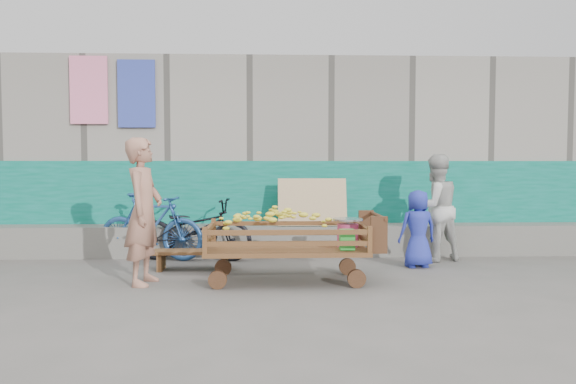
{
  "coord_description": "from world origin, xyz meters",
  "views": [
    {
      "loc": [
        -0.33,
        -5.21,
        1.34
      ],
      "look_at": [
        -0.09,
        1.2,
        1.0
      ],
      "focal_mm": 32.0,
      "sensor_mm": 36.0,
      "label": 1
    }
  ],
  "objects_px": {
    "woman": "(435,208)",
    "banana_cart": "(283,232)",
    "vendor_man": "(144,211)",
    "bicycle_blue": "(151,227)",
    "bench": "(193,255)",
    "child": "(418,229)",
    "bicycle_dark": "(194,230)"
  },
  "relations": [
    {
      "from": "woman",
      "to": "banana_cart",
      "type": "bearing_deg",
      "value": 12.9
    },
    {
      "from": "banana_cart",
      "to": "woman",
      "type": "bearing_deg",
      "value": 29.48
    },
    {
      "from": "banana_cart",
      "to": "vendor_man",
      "type": "xyz_separation_m",
      "value": [
        -1.56,
        -0.06,
        0.25
      ]
    },
    {
      "from": "vendor_man",
      "to": "bicycle_blue",
      "type": "xyz_separation_m",
      "value": [
        -0.27,
        1.48,
        -0.35
      ]
    },
    {
      "from": "bench",
      "to": "banana_cart",
      "type": "bearing_deg",
      "value": -31.76
    },
    {
      "from": "bench",
      "to": "child",
      "type": "bearing_deg",
      "value": 1.36
    },
    {
      "from": "bench",
      "to": "child",
      "type": "distance_m",
      "value": 2.93
    },
    {
      "from": "bench",
      "to": "child",
      "type": "xyz_separation_m",
      "value": [
        2.91,
        0.07,
        0.32
      ]
    },
    {
      "from": "banana_cart",
      "to": "woman",
      "type": "xyz_separation_m",
      "value": [
        2.15,
        1.22,
        0.17
      ]
    },
    {
      "from": "banana_cart",
      "to": "woman",
      "type": "distance_m",
      "value": 2.48
    },
    {
      "from": "woman",
      "to": "bicycle_blue",
      "type": "bearing_deg",
      "value": -19.57
    },
    {
      "from": "bench",
      "to": "bicycle_blue",
      "type": "height_order",
      "value": "bicycle_blue"
    },
    {
      "from": "vendor_man",
      "to": "woman",
      "type": "xyz_separation_m",
      "value": [
        3.71,
        1.28,
        -0.08
      ]
    },
    {
      "from": "vendor_man",
      "to": "bicycle_dark",
      "type": "height_order",
      "value": "vendor_man"
    },
    {
      "from": "bench",
      "to": "woman",
      "type": "relative_size",
      "value": 0.68
    },
    {
      "from": "bicycle_blue",
      "to": "vendor_man",
      "type": "bearing_deg",
      "value": -155.03
    },
    {
      "from": "banana_cart",
      "to": "bicycle_dark",
      "type": "distance_m",
      "value": 1.84
    },
    {
      "from": "bicycle_dark",
      "to": "bench",
      "type": "bearing_deg",
      "value": -164.88
    },
    {
      "from": "child",
      "to": "vendor_man",
      "type": "bearing_deg",
      "value": 5.71
    },
    {
      "from": "banana_cart",
      "to": "bicycle_blue",
      "type": "distance_m",
      "value": 2.32
    },
    {
      "from": "bicycle_blue",
      "to": "child",
      "type": "bearing_deg",
      "value": -85.55
    },
    {
      "from": "child",
      "to": "bicycle_blue",
      "type": "bearing_deg",
      "value": -18.51
    },
    {
      "from": "vendor_man",
      "to": "bicycle_blue",
      "type": "bearing_deg",
      "value": 16.56
    },
    {
      "from": "bench",
      "to": "woman",
      "type": "distance_m",
      "value": 3.37
    },
    {
      "from": "banana_cart",
      "to": "bicycle_blue",
      "type": "height_order",
      "value": "bicycle_blue"
    },
    {
      "from": "woman",
      "to": "bicycle_blue",
      "type": "height_order",
      "value": "woman"
    },
    {
      "from": "vendor_man",
      "to": "child",
      "type": "height_order",
      "value": "vendor_man"
    },
    {
      "from": "bicycle_blue",
      "to": "bench",
      "type": "bearing_deg",
      "value": -121.24
    },
    {
      "from": "banana_cart",
      "to": "child",
      "type": "xyz_separation_m",
      "value": [
        1.78,
        0.77,
        -0.07
      ]
    },
    {
      "from": "banana_cart",
      "to": "bicycle_dark",
      "type": "xyz_separation_m",
      "value": [
        -1.22,
        1.36,
        -0.14
      ]
    },
    {
      "from": "child",
      "to": "bicycle_dark",
      "type": "distance_m",
      "value": 3.06
    },
    {
      "from": "vendor_man",
      "to": "bicycle_dark",
      "type": "bearing_deg",
      "value": -7.23
    }
  ]
}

